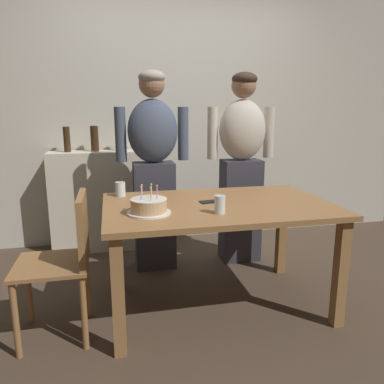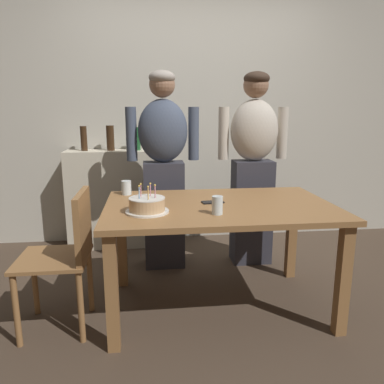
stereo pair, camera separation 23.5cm
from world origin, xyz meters
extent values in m
plane|color=#47382B|center=(0.00, 0.00, 0.00)|extent=(10.00, 10.00, 0.00)
cube|color=beige|center=(0.00, 1.55, 1.30)|extent=(5.20, 0.10, 2.60)
cube|color=olive|center=(0.00, 0.00, 0.72)|extent=(1.50, 0.96, 0.03)
cube|color=olive|center=(-0.68, -0.41, 0.35)|extent=(0.07, 0.07, 0.70)
cube|color=olive|center=(0.68, -0.41, 0.35)|extent=(0.07, 0.07, 0.70)
cube|color=olive|center=(-0.68, 0.41, 0.35)|extent=(0.07, 0.07, 0.70)
cube|color=olive|center=(0.68, 0.41, 0.35)|extent=(0.07, 0.07, 0.70)
cylinder|color=white|center=(-0.47, -0.15, 0.75)|extent=(0.26, 0.26, 0.01)
cylinder|color=tan|center=(-0.47, -0.15, 0.79)|extent=(0.22, 0.22, 0.07)
cylinder|color=silver|center=(-0.47, -0.15, 0.83)|extent=(0.22, 0.22, 0.01)
cylinder|color=pink|center=(-0.51, -0.12, 0.87)|extent=(0.01, 0.01, 0.07)
sphere|color=#F9C64C|center=(-0.51, -0.12, 0.91)|extent=(0.01, 0.01, 0.01)
cylinder|color=#93B7DB|center=(-0.52, -0.17, 0.87)|extent=(0.01, 0.01, 0.07)
sphere|color=#F9C64C|center=(-0.52, -0.17, 0.91)|extent=(0.01, 0.01, 0.01)
cylinder|color=#EAB266|center=(-0.47, -0.20, 0.87)|extent=(0.01, 0.01, 0.07)
sphere|color=#F9C64C|center=(-0.47, -0.20, 0.91)|extent=(0.01, 0.01, 0.01)
cylinder|color=pink|center=(-0.42, -0.16, 0.87)|extent=(0.01, 0.01, 0.07)
sphere|color=#F9C64C|center=(-0.42, -0.16, 0.91)|extent=(0.01, 0.01, 0.01)
cylinder|color=pink|center=(-0.45, -0.11, 0.87)|extent=(0.01, 0.01, 0.07)
sphere|color=#F9C64C|center=(-0.45, -0.11, 0.91)|extent=(0.01, 0.01, 0.01)
cylinder|color=silver|center=(-0.63, 0.36, 0.79)|extent=(0.07, 0.07, 0.10)
cylinder|color=silver|center=(-0.06, -0.24, 0.80)|extent=(0.07, 0.07, 0.11)
cube|color=black|center=(-0.04, 0.04, 0.74)|extent=(0.15, 0.09, 0.01)
cube|color=#33333D|center=(-0.34, 0.77, 0.46)|extent=(0.34, 0.23, 0.92)
ellipsoid|color=#424C60|center=(-0.34, 0.77, 1.18)|extent=(0.41, 0.27, 0.52)
sphere|color=#936B51|center=(-0.34, 0.77, 1.55)|extent=(0.21, 0.21, 0.21)
ellipsoid|color=gray|center=(-0.34, 0.75, 1.60)|extent=(0.21, 0.21, 0.12)
cylinder|color=#424C60|center=(-0.08, 0.80, 1.15)|extent=(0.09, 0.09, 0.44)
cylinder|color=#424C60|center=(-0.60, 0.80, 1.15)|extent=(0.09, 0.09, 0.44)
cube|color=#33333D|center=(0.44, 0.77, 0.46)|extent=(0.34, 0.23, 0.92)
ellipsoid|color=beige|center=(0.44, 0.77, 1.18)|extent=(0.41, 0.27, 0.52)
sphere|color=#936B51|center=(0.44, 0.77, 1.55)|extent=(0.21, 0.21, 0.21)
ellipsoid|color=#38281E|center=(0.44, 0.75, 1.60)|extent=(0.21, 0.21, 0.12)
cylinder|color=beige|center=(0.70, 0.80, 1.15)|extent=(0.09, 0.09, 0.44)
cylinder|color=beige|center=(0.18, 0.80, 1.15)|extent=(0.09, 0.09, 0.44)
cube|color=olive|center=(-1.05, -0.13, 0.46)|extent=(0.42, 0.42, 0.02)
cube|color=olive|center=(-0.86, -0.13, 0.67)|extent=(0.04, 0.40, 0.40)
cylinder|color=olive|center=(-1.23, 0.05, 0.23)|extent=(0.04, 0.04, 0.45)
cylinder|color=olive|center=(-1.23, -0.31, 0.23)|extent=(0.04, 0.04, 0.45)
cylinder|color=olive|center=(-0.87, 0.05, 0.23)|extent=(0.04, 0.04, 0.45)
cylinder|color=olive|center=(-0.87, -0.31, 0.23)|extent=(0.04, 0.04, 0.45)
cube|color=beige|center=(-0.82, 1.33, 0.48)|extent=(0.88, 0.30, 0.97)
cylinder|color=#382314|center=(-1.07, 1.33, 1.08)|extent=(0.06, 0.06, 0.23)
cylinder|color=#382314|center=(-0.82, 1.33, 1.09)|extent=(0.07, 0.07, 0.24)
cylinder|color=#194723|center=(-0.57, 1.33, 1.08)|extent=(0.08, 0.08, 0.22)
camera|label=1|loc=(-0.69, -2.30, 1.35)|focal=34.66mm
camera|label=2|loc=(-0.46, -2.34, 1.35)|focal=34.66mm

